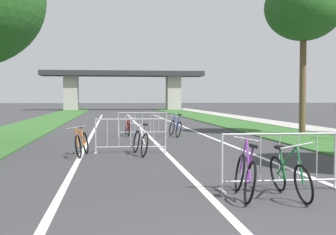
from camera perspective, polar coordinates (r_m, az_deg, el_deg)
grass_verge_left at (r=33.74m, az=-15.01°, el=-0.44°), size 3.33×72.57×0.05m
grass_verge_right at (r=34.36m, az=6.25°, el=-0.32°), size 3.33×72.57×0.05m
sidewalk_path_right at (r=35.07m, az=10.50°, el=-0.26°), size 2.01×72.57×0.08m
lane_stripe_center at (r=24.80m, az=-3.29°, el=-1.42°), size 0.14×41.98×0.01m
lane_stripe_right_lane at (r=25.10m, az=2.52°, el=-1.37°), size 0.14×41.98×0.01m
lane_stripe_left_lane at (r=24.76m, az=-9.17°, el=-1.46°), size 0.14×41.98×0.01m
overpass_bridge at (r=63.73m, az=-5.66°, el=4.49°), size 22.27×4.13×5.38m
tree_right_maple_mid at (r=21.99m, az=16.58°, el=12.95°), size 3.52×3.52×7.25m
crowd_barrier_nearest at (r=8.55m, az=13.74°, el=-5.44°), size 2.19×0.46×1.05m
crowd_barrier_second at (r=13.99m, az=-4.69°, el=-2.32°), size 2.20×0.53×1.05m
crowd_barrier_third at (r=20.03m, az=-3.20°, el=-0.88°), size 2.20×0.52×1.05m
bicycle_silver_0 at (r=13.56m, az=-3.45°, el=-3.03°), size 0.52×1.78×0.94m
bicycle_blue_1 at (r=19.84m, az=0.93°, el=-1.29°), size 0.48×1.74×1.00m
bicycle_orange_2 at (r=13.46m, az=-10.71°, el=-3.20°), size 0.60×1.70×0.91m
bicycle_green_3 at (r=8.01m, az=14.90°, el=-7.05°), size 0.54×1.68×0.99m
bicycle_red_4 at (r=20.52m, az=-5.06°, el=-1.27°), size 0.51×1.66×0.87m
bicycle_purple_5 at (r=7.85m, az=9.60°, el=-7.06°), size 0.57×1.70×1.00m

